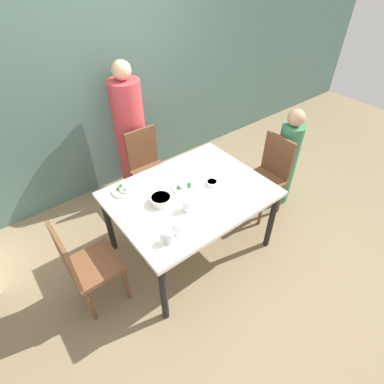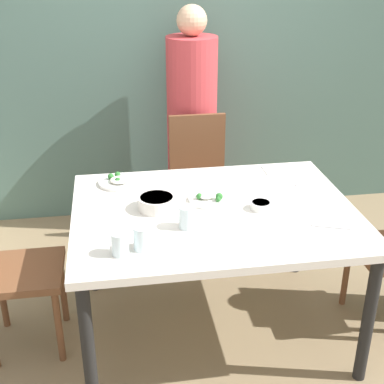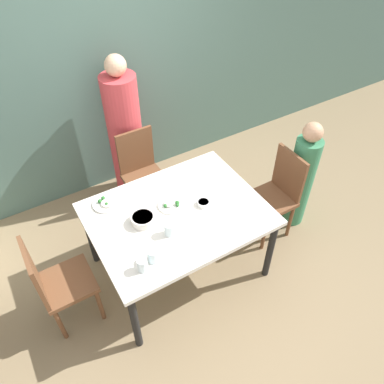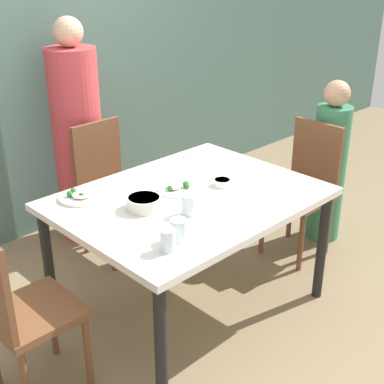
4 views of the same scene
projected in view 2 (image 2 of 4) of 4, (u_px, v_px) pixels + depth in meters
The scene contains 16 objects.
ground_plane at pixel (212, 327), 3.02m from camera, with size 10.00×10.00×0.00m, color #847051.
wall_back at pixel (174, 38), 3.83m from camera, with size 10.00×0.06×2.70m.
dining_table at pixel (214, 222), 2.73m from camera, with size 1.43×1.09×0.75m.
chair_adult_spot at pixel (200, 181), 3.61m from camera, with size 0.40×0.40×0.94m.
chair_empty_left at pixel (7, 263), 2.69m from camera, with size 0.40×0.40×0.94m.
person_adult at pixel (192, 132), 3.82m from camera, with size 0.35×0.35×1.61m.
bowl_curry at pixel (157, 203), 2.69m from camera, with size 0.19×0.19×0.07m.
plate_rice_adult at pixel (209, 198), 2.78m from camera, with size 0.21×0.21×0.06m.
plate_rice_child at pixel (119, 181), 2.98m from camera, with size 0.23×0.23×0.05m.
bowl_rice_small at pixel (261, 205), 2.69m from camera, with size 0.10×0.10×0.04m.
glass_water_tall at pixel (187, 217), 2.51m from camera, with size 0.08×0.08×0.11m.
glass_water_short at pixel (120, 244), 2.29m from camera, with size 0.07×0.07×0.10m.
glass_water_center at pixel (143, 238), 2.33m from camera, with size 0.08×0.08×0.11m.
napkin_folded at pixel (275, 169), 3.16m from camera, with size 0.14×0.14×0.01m.
fork_steel at pixel (331, 227), 2.53m from camera, with size 0.18×0.08×0.01m.
spoon_steel at pixel (311, 184), 2.97m from camera, with size 0.18×0.04×0.01m.
Camera 2 is at (-0.49, -2.36, 1.98)m, focal length 50.00 mm.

